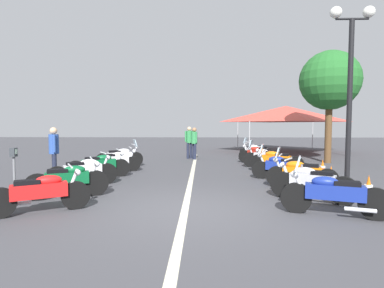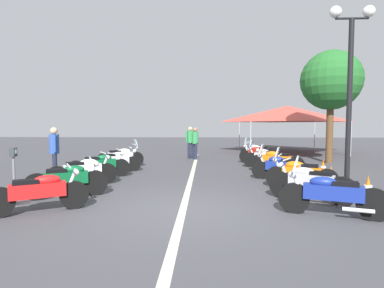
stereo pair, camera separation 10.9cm
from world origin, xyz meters
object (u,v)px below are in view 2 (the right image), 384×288
Objects in this scene: event_tent at (287,114)px; motorcycle_left_row_3 at (99,165)px; roadside_tree_0 at (331,81)px; motorcycle_right_row_6 at (259,154)px; motorcycle_right_row_1 at (310,182)px; motorcycle_right_row_7 at (258,152)px; motorcycle_right_row_5 at (266,157)px; motorcycle_left_row_1 at (67,179)px; motorcycle_left_row_2 at (83,171)px; motorcycle_right_row_0 at (331,194)px; street_lamp_twin_globe at (350,67)px; parking_meter at (14,163)px; bystander_0 at (195,141)px; bystander_1 at (190,140)px; motorcycle_right_row_4 at (276,161)px; traffic_cone_1 at (331,176)px; motorcycle_right_row_3 at (281,166)px; traffic_cone_2 at (368,188)px; motorcycle_left_row_0 at (39,192)px; motorcycle_left_row_4 at (115,161)px; motorcycle_right_row_2 at (300,173)px; bystander_2 at (54,149)px; motorcycle_left_row_5 at (121,156)px.

motorcycle_left_row_3 is at bearing 138.50° from event_tent.
roadside_tree_0 is (4.52, -9.83, 3.54)m from motorcycle_left_row_3.
event_tent reaches higher than motorcycle_right_row_6.
motorcycle_right_row_7 is (8.64, -0.24, -0.01)m from motorcycle_right_row_1.
motorcycle_left_row_1 is at bearing 63.14° from motorcycle_right_row_5.
motorcycle_left_row_2 is 0.34× the size of roadside_tree_0.
street_lamp_twin_globe is at bearing -101.69° from motorcycle_right_row_0.
parking_meter is 0.20× the size of event_tent.
bystander_1 reaches higher than bystander_0.
motorcycle_right_row_4 is 1.49× the size of parking_meter.
motorcycle_left_row_3 reaches higher than traffic_cone_1.
motorcycle_right_row_3 is at bearing -71.56° from motorcycle_right_row_0.
roadside_tree_0 reaches higher than motorcycle_right_row_5.
bystander_0 is 0.98× the size of bystander_1.
motorcycle_right_row_6 is at bearing 24.74° from motorcycle_left_row_1.
traffic_cone_2 is (-1.44, -7.75, -0.17)m from motorcycle_left_row_2.
motorcycle_right_row_3 is at bearing 55.08° from traffic_cone_1.
motorcycle_right_row_1 is (1.21, -6.06, 0.02)m from motorcycle_left_row_0.
parking_meter is 8.85m from traffic_cone_2.
motorcycle_left_row_4 is 1.52× the size of parking_meter.
street_lamp_twin_globe is at bearing -86.45° from bystander_0.
bystander_2 is (1.21, 7.94, 0.59)m from motorcycle_right_row_2.
bystander_1 is (10.54, 3.36, 0.58)m from motorcycle_right_row_0.
bystander_2 is at bearing 74.69° from traffic_cone_2.
motorcycle_right_row_2 is (-2.92, -6.34, 0.01)m from motorcycle_left_row_4.
motorcycle_right_row_1 is at bearing -50.04° from motorcycle_left_row_3.
motorcycle_left_row_3 reaches higher than traffic_cone_2.
parking_meter is (1.16, 1.30, 0.45)m from motorcycle_left_row_0.
traffic_cone_2 is at bearing 154.33° from motorcycle_right_row_2.
motorcycle_right_row_0 reaches higher than motorcycle_left_row_2.
parking_meter is at bearing 132.03° from bystander_1.
bystander_1 is at bearing 16.36° from motorcycle_right_row_7.
street_lamp_twin_globe reaches higher than motorcycle_left_row_0.
motorcycle_right_row_2 is 0.38× the size of street_lamp_twin_globe.
motorcycle_left_row_1 is 0.99× the size of motorcycle_right_row_4.
motorcycle_right_row_2 reaches higher than motorcycle_right_row_6.
event_tent is at bearing 24.62° from motorcycle_left_row_3.
motorcycle_left_row_1 is 1.07× the size of bystander_2.
motorcycle_right_row_4 is at bearing -69.73° from motorcycle_right_row_2.
bystander_0 is 0.26× the size of event_tent.
motorcycle_right_row_2 is (-4.32, -6.51, -0.01)m from motorcycle_left_row_5.
motorcycle_right_row_3 is (1.27, -6.30, -0.00)m from motorcycle_left_row_2.
motorcycle_right_row_4 is 3.13× the size of traffic_cone_2.
motorcycle_left_row_0 is 10.89m from bystander_1.
motorcycle_right_row_2 is 12.79m from event_tent.
parking_meter is 2.10× the size of traffic_cone_1.
motorcycle_right_row_2 is (1.50, -0.22, -0.00)m from motorcycle_right_row_1.
bystander_1 is 8.03m from event_tent.
motorcycle_left_row_0 is at bearing 82.11° from motorcycle_right_row_6.
motorcycle_left_row_3 is at bearing -15.56° from motorcycle_right_row_0.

